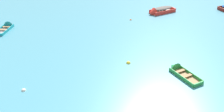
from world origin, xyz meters
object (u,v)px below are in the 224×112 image
Objects in this scene: mooring_buoy_central at (131,20)px; rowboat_green_back_row_left at (178,70)px; mooring_buoy_near_foreground at (24,90)px; rowboat_turquoise_far_right at (8,27)px; rowboat_red_distant_center at (159,11)px; mooring_buoy_between_boats_left at (128,63)px.

rowboat_green_back_row_left is at bearing -80.20° from mooring_buoy_central.
rowboat_green_back_row_left is 14.53m from mooring_buoy_near_foreground.
rowboat_green_back_row_left is at bearing -33.67° from rowboat_turquoise_far_right.
rowboat_turquoise_far_right is 10.29× the size of mooring_buoy_near_foreground.
rowboat_turquoise_far_right is 0.99× the size of rowboat_green_back_row_left.
rowboat_turquoise_far_right is at bearing -170.17° from rowboat_red_distant_center.
mooring_buoy_near_foreground is (-14.42, -1.75, -0.17)m from rowboat_green_back_row_left.
rowboat_turquoise_far_right is 17.06m from mooring_buoy_central.
rowboat_green_back_row_left is 8.98× the size of mooring_buoy_between_boats_left.
rowboat_red_distant_center is 12.63× the size of mooring_buoy_near_foreground.
rowboat_turquoise_far_right is 15.57m from mooring_buoy_near_foreground.
rowboat_red_distant_center reaches higher than mooring_buoy_between_boats_left.
mooring_buoy_central is (17.01, 1.31, -0.16)m from rowboat_turquoise_far_right.
rowboat_turquoise_far_right is at bearing 108.95° from mooring_buoy_near_foreground.
mooring_buoy_near_foreground is at bearing -71.05° from rowboat_turquoise_far_right.
rowboat_red_distant_center is 10.95× the size of mooring_buoy_between_boats_left.
mooring_buoy_central is (-4.75, -2.46, -0.40)m from rowboat_red_distant_center.
mooring_buoy_between_boats_left is at bearing -36.17° from rowboat_turquoise_far_right.
rowboat_turquoise_far_right reaches higher than mooring_buoy_central.
mooring_buoy_central is 0.64× the size of mooring_buoy_between_boats_left.
mooring_buoy_near_foreground is (-16.71, -18.50, -0.40)m from rowboat_red_distant_center.
mooring_buoy_central is at bearing 80.07° from mooring_buoy_between_boats_left.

